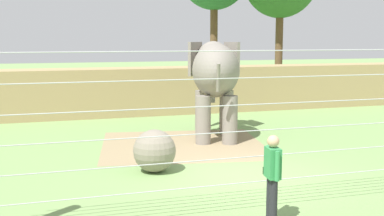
{
  "coord_description": "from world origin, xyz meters",
  "views": [
    {
      "loc": [
        -4.72,
        -10.73,
        3.4
      ],
      "look_at": [
        -0.61,
        2.53,
        1.4
      ],
      "focal_mm": 45.19,
      "sensor_mm": 36.0,
      "label": 1
    }
  ],
  "objects": [
    {
      "name": "zookeeper",
      "position": [
        -0.78,
        -2.99,
        0.93
      ],
      "size": [
        0.26,
        0.59,
        1.67
      ],
      "color": "#232328",
      "rests_on": "ground"
    },
    {
      "name": "elephant",
      "position": [
        0.95,
        4.85,
        2.19
      ],
      "size": [
        2.48,
        4.32,
        3.31
      ],
      "color": "gray",
      "rests_on": "ground"
    },
    {
      "name": "ground_plane",
      "position": [
        0.0,
        0.0,
        0.0
      ],
      "size": [
        120.0,
        120.0,
        0.0
      ],
      "primitive_type": "plane",
      "color": "#759956"
    },
    {
      "name": "embankment_wall",
      "position": [
        0.0,
        10.7,
        1.05
      ],
      "size": [
        36.0,
        1.8,
        2.1
      ],
      "primitive_type": "cube",
      "color": "tan",
      "rests_on": "ground"
    },
    {
      "name": "enrichment_ball",
      "position": [
        -2.06,
        1.09,
        0.55
      ],
      "size": [
        1.1,
        1.1,
        1.1
      ],
      "primitive_type": "sphere",
      "color": "gray",
      "rests_on": "ground"
    },
    {
      "name": "dirt_patch",
      "position": [
        -0.48,
        3.92,
        0.0
      ],
      "size": [
        5.9,
        5.58,
        0.01
      ],
      "primitive_type": "cube",
      "rotation": [
        0.0,
        0.0,
        -0.17
      ],
      "color": "#937F5B",
      "rests_on": "ground"
    },
    {
      "name": "cable_fence",
      "position": [
        0.0,
        -2.28,
        1.67
      ],
      "size": [
        12.78,
        0.26,
        3.3
      ],
      "color": "brown",
      "rests_on": "ground"
    }
  ]
}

